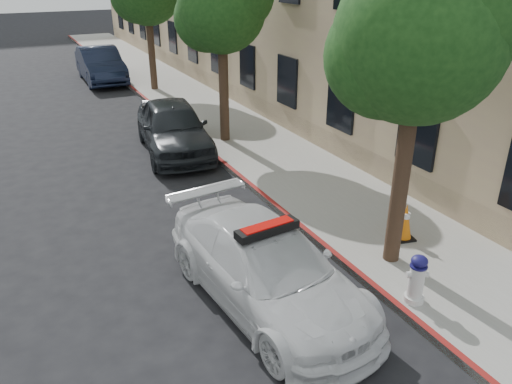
{
  "coord_description": "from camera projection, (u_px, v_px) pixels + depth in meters",
  "views": [
    {
      "loc": [
        -3.11,
        -8.16,
        5.33
      ],
      "look_at": [
        1.12,
        0.25,
        1.0
      ],
      "focal_mm": 35.0,
      "sensor_mm": 36.0,
      "label": 1
    }
  ],
  "objects": [
    {
      "name": "parked_car_mid",
      "position": [
        173.0,
        127.0,
        15.14
      ],
      "size": [
        2.48,
        4.86,
        1.58
      ],
      "primitive_type": "imported",
      "rotation": [
        0.0,
        0.0,
        -0.14
      ],
      "color": "black",
      "rests_on": "ground"
    },
    {
      "name": "fire_hydrant",
      "position": [
        417.0,
        279.0,
        8.22
      ],
      "size": [
        0.37,
        0.34,
        0.88
      ],
      "rotation": [
        0.0,
        0.0,
        -0.41
      ],
      "color": "silver",
      "rests_on": "sidewalk"
    },
    {
      "name": "police_car",
      "position": [
        267.0,
        268.0,
        8.35
      ],
      "size": [
        2.34,
        4.84,
        1.51
      ],
      "rotation": [
        0.0,
        0.0,
        0.1
      ],
      "color": "silver",
      "rests_on": "ground"
    },
    {
      "name": "sidewalk",
      "position": [
        201.0,
        109.0,
        19.67
      ],
      "size": [
        3.2,
        50.0,
        0.15
      ],
      "primitive_type": "cube",
      "color": "gray",
      "rests_on": "ground"
    },
    {
      "name": "ground",
      "position": [
        212.0,
        252.0,
        10.12
      ],
      "size": [
        120.0,
        120.0,
        0.0
      ],
      "primitive_type": "plane",
      "color": "black",
      "rests_on": "ground"
    },
    {
      "name": "parked_car_far",
      "position": [
        101.0,
        65.0,
        24.28
      ],
      "size": [
        1.81,
        5.01,
        1.64
      ],
      "primitive_type": "imported",
      "rotation": [
        0.0,
        0.0,
        -0.01
      ],
      "color": "black",
      "rests_on": "ground"
    },
    {
      "name": "tree_near",
      "position": [
        422.0,
        36.0,
        7.89
      ],
      "size": [
        2.92,
        2.82,
        5.62
      ],
      "color": "black",
      "rests_on": "sidewalk"
    },
    {
      "name": "curb_strip",
      "position": [
        163.0,
        114.0,
        19.04
      ],
      "size": [
        0.12,
        50.0,
        0.15
      ],
      "primitive_type": "cube",
      "color": "maroon",
      "rests_on": "ground"
    },
    {
      "name": "tree_mid",
      "position": [
        223.0,
        7.0,
        14.43
      ],
      "size": [
        2.77,
        2.64,
        5.43
      ],
      "color": "black",
      "rests_on": "sidewalk"
    },
    {
      "name": "traffic_cone",
      "position": [
        405.0,
        222.0,
        10.15
      ],
      "size": [
        0.48,
        0.48,
        0.78
      ],
      "rotation": [
        0.0,
        0.0,
        -0.21
      ],
      "color": "black",
      "rests_on": "sidewalk"
    }
  ]
}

